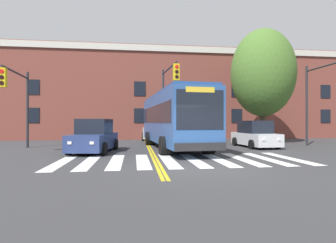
{
  "coord_description": "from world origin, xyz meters",
  "views": [
    {
      "loc": [
        -2.46,
        -9.46,
        1.7
      ],
      "look_at": [
        -0.53,
        6.47,
        1.73
      ],
      "focal_mm": 28.0,
      "sensor_mm": 36.0,
      "label": 1
    }
  ],
  "objects_px": {
    "car_navy_near_lane": "(94,137)",
    "street_tree_curbside_large": "(263,73)",
    "traffic_light_near_corner": "(322,89)",
    "city_bus": "(173,118)",
    "car_silver_behind_bus": "(154,129)",
    "car_white_far_lane": "(255,135)",
    "traffic_light_overhead": "(168,90)",
    "traffic_light_far_corner": "(18,93)"
  },
  "relations": [
    {
      "from": "car_navy_near_lane",
      "to": "traffic_light_near_corner",
      "type": "bearing_deg",
      "value": 3.4
    },
    {
      "from": "city_bus",
      "to": "street_tree_curbside_large",
      "type": "xyz_separation_m",
      "value": [
        7.75,
        3.06,
        3.7
      ]
    },
    {
      "from": "traffic_light_overhead",
      "to": "traffic_light_far_corner",
      "type": "bearing_deg",
      "value": -172.44
    },
    {
      "from": "car_white_far_lane",
      "to": "traffic_light_near_corner",
      "type": "height_order",
      "value": "traffic_light_near_corner"
    },
    {
      "from": "car_navy_near_lane",
      "to": "traffic_light_far_corner",
      "type": "height_order",
      "value": "traffic_light_far_corner"
    },
    {
      "from": "street_tree_curbside_large",
      "to": "car_navy_near_lane",
      "type": "bearing_deg",
      "value": -158.97
    },
    {
      "from": "city_bus",
      "to": "traffic_light_overhead",
      "type": "distance_m",
      "value": 2.16
    },
    {
      "from": "traffic_light_near_corner",
      "to": "traffic_light_overhead",
      "type": "height_order",
      "value": "traffic_light_near_corner"
    },
    {
      "from": "street_tree_curbside_large",
      "to": "traffic_light_near_corner",
      "type": "bearing_deg",
      "value": -60.89
    },
    {
      "from": "car_white_far_lane",
      "to": "car_silver_behind_bus",
      "type": "relative_size",
      "value": 0.78
    },
    {
      "from": "traffic_light_overhead",
      "to": "city_bus",
      "type": "bearing_deg",
      "value": -78.75
    },
    {
      "from": "traffic_light_far_corner",
      "to": "traffic_light_near_corner",
      "type": "bearing_deg",
      "value": -1.68
    },
    {
      "from": "car_silver_behind_bus",
      "to": "traffic_light_near_corner",
      "type": "xyz_separation_m",
      "value": [
        10.55,
        -9.23,
        2.92
      ]
    },
    {
      "from": "city_bus",
      "to": "car_white_far_lane",
      "type": "bearing_deg",
      "value": -0.16
    },
    {
      "from": "car_navy_near_lane",
      "to": "car_white_far_lane",
      "type": "bearing_deg",
      "value": 9.39
    },
    {
      "from": "city_bus",
      "to": "traffic_light_near_corner",
      "type": "distance_m",
      "value": 10.17
    },
    {
      "from": "traffic_light_near_corner",
      "to": "car_silver_behind_bus",
      "type": "bearing_deg",
      "value": 138.82
    },
    {
      "from": "car_silver_behind_bus",
      "to": "traffic_light_near_corner",
      "type": "bearing_deg",
      "value": -41.18
    },
    {
      "from": "street_tree_curbside_large",
      "to": "car_white_far_lane",
      "type": "bearing_deg",
      "value": -124.58
    },
    {
      "from": "car_navy_near_lane",
      "to": "traffic_light_near_corner",
      "type": "height_order",
      "value": "traffic_light_near_corner"
    },
    {
      "from": "car_white_far_lane",
      "to": "car_silver_behind_bus",
      "type": "height_order",
      "value": "car_silver_behind_bus"
    },
    {
      "from": "car_silver_behind_bus",
      "to": "traffic_light_far_corner",
      "type": "distance_m",
      "value": 12.57
    },
    {
      "from": "car_silver_behind_bus",
      "to": "traffic_light_overhead",
      "type": "height_order",
      "value": "traffic_light_overhead"
    },
    {
      "from": "traffic_light_near_corner",
      "to": "car_navy_near_lane",
      "type": "bearing_deg",
      "value": -176.6
    },
    {
      "from": "car_navy_near_lane",
      "to": "street_tree_curbside_large",
      "type": "bearing_deg",
      "value": 21.03
    },
    {
      "from": "car_navy_near_lane",
      "to": "street_tree_curbside_large",
      "type": "relative_size",
      "value": 0.5
    },
    {
      "from": "car_white_far_lane",
      "to": "traffic_light_far_corner",
      "type": "distance_m",
      "value": 15.25
    },
    {
      "from": "car_silver_behind_bus",
      "to": "city_bus",
      "type": "bearing_deg",
      "value": -85.81
    },
    {
      "from": "city_bus",
      "to": "car_white_far_lane",
      "type": "distance_m",
      "value": 5.74
    },
    {
      "from": "traffic_light_overhead",
      "to": "traffic_light_near_corner",
      "type": "bearing_deg",
      "value": -10.04
    },
    {
      "from": "city_bus",
      "to": "car_navy_near_lane",
      "type": "relative_size",
      "value": 2.5
    },
    {
      "from": "traffic_light_near_corner",
      "to": "city_bus",
      "type": "bearing_deg",
      "value": 175.08
    },
    {
      "from": "city_bus",
      "to": "traffic_light_near_corner",
      "type": "relative_size",
      "value": 1.98
    },
    {
      "from": "traffic_light_near_corner",
      "to": "car_white_far_lane",
      "type": "bearing_deg",
      "value": 168.97
    },
    {
      "from": "car_white_far_lane",
      "to": "traffic_light_near_corner",
      "type": "relative_size",
      "value": 0.72
    },
    {
      "from": "car_navy_near_lane",
      "to": "car_silver_behind_bus",
      "type": "bearing_deg",
      "value": 67.91
    },
    {
      "from": "car_white_far_lane",
      "to": "street_tree_curbside_large",
      "type": "xyz_separation_m",
      "value": [
        2.12,
        3.08,
        4.82
      ]
    },
    {
      "from": "traffic_light_far_corner",
      "to": "traffic_light_overhead",
      "type": "xyz_separation_m",
      "value": [
        9.21,
        1.22,
        0.46
      ]
    },
    {
      "from": "car_silver_behind_bus",
      "to": "street_tree_curbside_large",
      "type": "height_order",
      "value": "street_tree_curbside_large"
    },
    {
      "from": "traffic_light_near_corner",
      "to": "street_tree_curbside_large",
      "type": "bearing_deg",
      "value": 119.11
    },
    {
      "from": "car_white_far_lane",
      "to": "traffic_light_overhead",
      "type": "bearing_deg",
      "value": 170.7
    },
    {
      "from": "city_bus",
      "to": "traffic_light_far_corner",
      "type": "height_order",
      "value": "traffic_light_far_corner"
    }
  ]
}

